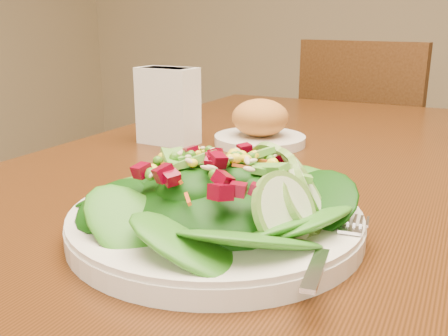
{
  "coord_description": "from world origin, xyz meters",
  "views": [
    {
      "loc": [
        0.21,
        -0.7,
        0.97
      ],
      "look_at": [
        -0.01,
        -0.25,
        0.82
      ],
      "focal_mm": 40.0,
      "sensor_mm": 36.0,
      "label": 1
    }
  ],
  "objects": [
    {
      "name": "napkin_holder",
      "position": [
        -0.28,
        0.05,
        0.82
      ],
      "size": [
        0.11,
        0.06,
        0.14
      ],
      "rotation": [
        0.0,
        0.0,
        -0.05
      ],
      "color": "white",
      "rests_on": "dining_table"
    },
    {
      "name": "salad_plate",
      "position": [
        -0.0,
        -0.27,
        0.78
      ],
      "size": [
        0.31,
        0.31,
        0.09
      ],
      "rotation": [
        0.0,
        0.0,
        0.32
      ],
      "color": "silver",
      "rests_on": "dining_table"
    },
    {
      "name": "bread_plate",
      "position": [
        -0.13,
        0.12,
        0.78
      ],
      "size": [
        0.17,
        0.17,
        0.08
      ],
      "color": "silver",
      "rests_on": "dining_table"
    },
    {
      "name": "chair_far",
      "position": [
        -0.07,
        0.96,
        0.48
      ],
      "size": [
        0.51,
        0.51,
        0.91
      ],
      "rotation": [
        0.0,
        0.0,
        2.91
      ],
      "color": "#492C15",
      "rests_on": "ground_plane"
    },
    {
      "name": "dining_table",
      "position": [
        0.0,
        0.0,
        0.65
      ],
      "size": [
        0.9,
        1.4,
        0.75
      ],
      "color": "#46220D",
      "rests_on": "ground_plane"
    }
  ]
}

